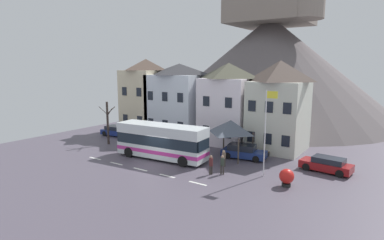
% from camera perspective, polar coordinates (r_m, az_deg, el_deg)
% --- Properties ---
extents(ground_plane, '(40.00, 60.00, 0.07)m').
position_cam_1_polar(ground_plane, '(29.16, -7.57, -8.23)').
color(ground_plane, '#504855').
extents(townhouse_00, '(5.22, 5.78, 9.92)m').
position_cam_1_polar(townhouse_00, '(44.11, -8.22, 4.43)').
color(townhouse_00, beige).
rests_on(townhouse_00, ground_plane).
extents(townhouse_01, '(6.93, 6.07, 9.27)m').
position_cam_1_polar(townhouse_01, '(40.76, -2.27, 3.64)').
color(townhouse_01, silver).
rests_on(townhouse_01, ground_plane).
extents(townhouse_02, '(5.52, 5.13, 9.31)m').
position_cam_1_polar(townhouse_02, '(36.55, 6.52, 2.93)').
color(townhouse_02, white).
rests_on(townhouse_02, ground_plane).
extents(townhouse_03, '(5.39, 5.84, 9.53)m').
position_cam_1_polar(townhouse_03, '(34.59, 15.43, 2.45)').
color(townhouse_03, beige).
rests_on(townhouse_03, ground_plane).
extents(hilltop_castle, '(42.23, 42.23, 25.36)m').
position_cam_1_polar(hilltop_castle, '(56.88, 13.79, 9.54)').
color(hilltop_castle, '#5E5658').
rests_on(hilltop_castle, ground_plane).
extents(transit_bus, '(9.41, 3.18, 3.36)m').
position_cam_1_polar(transit_bus, '(30.72, -5.53, -3.93)').
color(transit_bus, silver).
rests_on(transit_bus, ground_plane).
extents(bus_shelter, '(3.60, 3.60, 3.72)m').
position_cam_1_polar(bus_shelter, '(31.08, 7.04, -1.26)').
color(bus_shelter, '#473D33').
rests_on(bus_shelter, ground_plane).
extents(parked_car_00, '(4.27, 2.33, 1.30)m').
position_cam_1_polar(parked_car_00, '(42.10, -13.46, -1.93)').
color(parked_car_00, navy).
rests_on(parked_car_00, ground_plane).
extents(parked_car_01, '(4.46, 2.38, 1.39)m').
position_cam_1_polar(parked_car_01, '(31.37, 9.28, -5.65)').
color(parked_car_01, navy).
rests_on(parked_car_01, ground_plane).
extents(parked_car_02, '(4.19, 2.18, 1.33)m').
position_cam_1_polar(parked_car_02, '(37.93, -8.90, -3.01)').
color(parked_car_02, silver).
rests_on(parked_car_02, ground_plane).
extents(parked_car_03, '(4.32, 2.21, 1.29)m').
position_cam_1_polar(parked_car_03, '(29.45, 23.16, -7.40)').
color(parked_car_03, maroon).
rests_on(parked_car_03, ground_plane).
extents(pedestrian_00, '(0.33, 0.34, 1.66)m').
position_cam_1_polar(pedestrian_00, '(26.36, 3.45, -7.86)').
color(pedestrian_00, '#38332D').
rests_on(pedestrian_00, ground_plane).
extents(pedestrian_01, '(0.37, 0.35, 1.51)m').
position_cam_1_polar(pedestrian_01, '(28.58, 5.76, -6.73)').
color(pedestrian_01, '#38332D').
rests_on(pedestrian_01, ground_plane).
extents(pedestrian_02, '(0.31, 0.34, 1.48)m').
position_cam_1_polar(pedestrian_02, '(30.35, 2.83, -5.76)').
color(pedestrian_02, '#2D2D38').
rests_on(pedestrian_02, ground_plane).
extents(pedestrian_03, '(0.31, 0.30, 1.65)m').
position_cam_1_polar(pedestrian_03, '(26.45, 5.51, -7.80)').
color(pedestrian_03, '#38332D').
rests_on(pedestrian_03, ground_plane).
extents(public_bench, '(1.66, 0.48, 0.87)m').
position_cam_1_polar(public_bench, '(32.87, 12.53, -5.42)').
color(public_bench, brown).
rests_on(public_bench, ground_plane).
extents(flagpole, '(0.95, 0.10, 7.06)m').
position_cam_1_polar(flagpole, '(25.81, 13.28, -1.30)').
color(flagpole, silver).
rests_on(flagpole, ground_plane).
extents(harbour_buoy, '(1.11, 1.11, 1.36)m').
position_cam_1_polar(harbour_buoy, '(24.89, 16.75, -9.82)').
color(harbour_buoy, black).
rests_on(harbour_buoy, ground_plane).
extents(bare_tree_00, '(2.53, 1.72, 4.93)m').
position_cam_1_polar(bare_tree_00, '(37.50, -14.98, -0.30)').
color(bare_tree_00, '#382D28').
rests_on(bare_tree_00, ground_plane).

